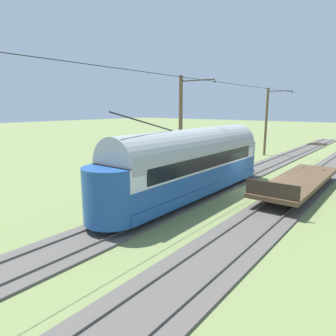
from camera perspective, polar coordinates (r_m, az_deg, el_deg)
The scene contains 9 objects.
ground_plane at distance 21.58m, azimuth 15.97°, elevation -4.08°, with size 220.00×220.00×0.00m, color olive.
track_streetcar_siding at distance 21.11m, azimuth 22.69°, elevation -4.72°, with size 2.80×80.00×0.18m.
track_adjacent_siding at distance 22.85m, azimuth 10.38°, elevation -2.84°, with size 2.80×80.00×0.18m.
vintage_streetcar at distance 18.72m, azimuth 4.47°, elevation 1.08°, with size 2.65×15.71×5.24m.
flatcar_adjacent at distance 21.63m, azimuth 23.39°, elevation -2.20°, with size 2.80×11.09×1.60m.
catenary_pole_foreground at distance 37.45m, azimuth 18.09°, elevation 8.45°, with size 2.91×0.28×7.78m.
catenary_pole_mid_near at distance 22.07m, azimuth 2.53°, elevation 7.38°, with size 2.91×0.28×7.78m.
overhead_wire_run at distance 14.44m, azimuth -7.50°, elevation 17.86°, with size 2.70×55.63×0.18m.
spare_tie_stack at distance 24.46m, azimuth 3.73°, elevation -1.22°, with size 2.40×2.40×0.54m.
Camera 1 is at (-7.56, 19.43, 5.56)m, focal length 32.40 mm.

